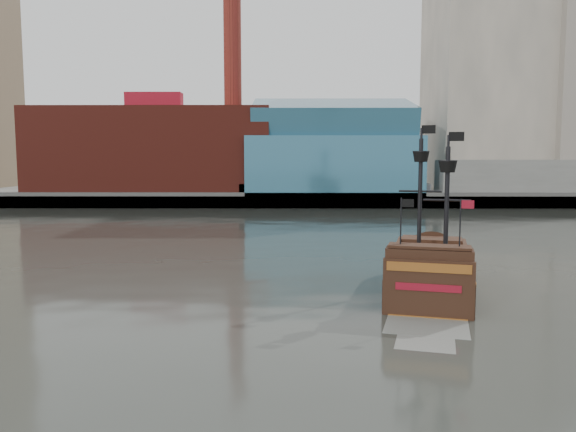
{
  "coord_description": "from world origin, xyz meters",
  "views": [
    {
      "loc": [
        2.83,
        -30.34,
        8.39
      ],
      "look_at": [
        2.54,
        11.67,
        4.0
      ],
      "focal_mm": 35.0,
      "sensor_mm": 36.0,
      "label": 1
    }
  ],
  "objects": [
    {
      "name": "promenade_far",
      "position": [
        0.0,
        92.0,
        1.0
      ],
      "size": [
        220.0,
        60.0,
        2.0
      ],
      "primitive_type": "cube",
      "color": "slate",
      "rests_on": "ground"
    },
    {
      "name": "seawall",
      "position": [
        0.0,
        62.5,
        1.3
      ],
      "size": [
        220.0,
        1.0,
        2.6
      ],
      "primitive_type": "cube",
      "color": "#4C4C49",
      "rests_on": "ground"
    },
    {
      "name": "skyline",
      "position": [
        5.21,
        84.56,
        24.55
      ],
      "size": [
        149.0,
        45.0,
        62.0
      ],
      "color": "#7D694B",
      "rests_on": "promenade_far"
    },
    {
      "name": "ground",
      "position": [
        0.0,
        0.0,
        0.0
      ],
      "size": [
        400.0,
        400.0,
        0.0
      ],
      "primitive_type": "plane",
      "color": "#282A25",
      "rests_on": "ground"
    },
    {
      "name": "pirate_ship",
      "position": [
        11.41,
        3.96,
        1.01
      ],
      "size": [
        8.1,
        15.6,
        11.2
      ],
      "rotation": [
        0.0,
        0.0,
        -0.26
      ],
      "color": "black",
      "rests_on": "ground"
    }
  ]
}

